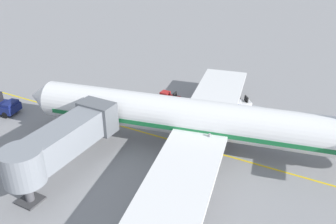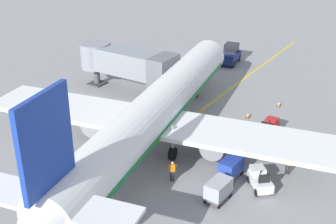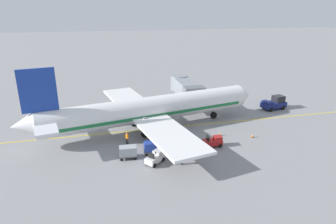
{
  "view_description": "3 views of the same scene",
  "coord_description": "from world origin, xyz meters",
  "px_view_note": "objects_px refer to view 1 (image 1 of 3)",
  "views": [
    {
      "loc": [
        -29.02,
        -11.04,
        20.22
      ],
      "look_at": [
        0.04,
        4.61,
        3.2
      ],
      "focal_mm": 39.24,
      "sensor_mm": 36.0,
      "label": 1
    },
    {
      "loc": [
        19.6,
        -26.95,
        19.27
      ],
      "look_at": [
        0.7,
        2.59,
        2.89
      ],
      "focal_mm": 47.95,
      "sensor_mm": 36.0,
      "label": 2
    },
    {
      "loc": [
        41.08,
        -5.7,
        17.61
      ],
      "look_at": [
        2.55,
        3.65,
        3.5
      ],
      "focal_mm": 31.65,
      "sensor_mm": 36.0,
      "label": 3
    }
  ],
  "objects_px": {
    "baggage_cart_front": "(232,110)",
    "safety_cone_nose_right": "(141,106)",
    "parked_airliner": "(197,119)",
    "safety_cone_nose_left": "(120,95)",
    "baggage_tug_trailing": "(169,98)",
    "jet_bridge": "(63,140)",
    "baggage_cart_second_in_train": "(260,114)",
    "ground_crew_loader": "(221,94)",
    "ground_crew_wing_walker": "(247,129)",
    "baggage_tug_lead": "(240,104)"
  },
  "relations": [
    {
      "from": "ground_crew_loader",
      "to": "safety_cone_nose_left",
      "type": "xyz_separation_m",
      "value": [
        -5.05,
        12.03,
        -0.66
      ]
    },
    {
      "from": "ground_crew_wing_walker",
      "to": "safety_cone_nose_left",
      "type": "xyz_separation_m",
      "value": [
        2.03,
        17.68,
        -0.66
      ]
    },
    {
      "from": "baggage_cart_front",
      "to": "baggage_cart_second_in_train",
      "type": "xyz_separation_m",
      "value": [
        0.52,
        -3.14,
        0.0
      ]
    },
    {
      "from": "parked_airliner",
      "to": "baggage_cart_second_in_train",
      "type": "height_order",
      "value": "parked_airliner"
    },
    {
      "from": "baggage_tug_lead",
      "to": "safety_cone_nose_right",
      "type": "bearing_deg",
      "value": 117.47
    },
    {
      "from": "ground_crew_wing_walker",
      "to": "ground_crew_loader",
      "type": "distance_m",
      "value": 9.05
    },
    {
      "from": "baggage_tug_lead",
      "to": "ground_crew_wing_walker",
      "type": "height_order",
      "value": "ground_crew_wing_walker"
    },
    {
      "from": "baggage_cart_front",
      "to": "ground_crew_wing_walker",
      "type": "height_order",
      "value": "ground_crew_wing_walker"
    },
    {
      "from": "baggage_tug_lead",
      "to": "safety_cone_nose_left",
      "type": "bearing_deg",
      "value": 104.72
    },
    {
      "from": "parked_airliner",
      "to": "ground_crew_wing_walker",
      "type": "height_order",
      "value": "parked_airliner"
    },
    {
      "from": "baggage_tug_trailing",
      "to": "safety_cone_nose_right",
      "type": "distance_m",
      "value": 3.84
    },
    {
      "from": "baggage_cart_second_in_train",
      "to": "safety_cone_nose_left",
      "type": "distance_m",
      "value": 18.11
    },
    {
      "from": "jet_bridge",
      "to": "baggage_cart_front",
      "type": "relative_size",
      "value": 4.07
    },
    {
      "from": "baggage_tug_trailing",
      "to": "safety_cone_nose_left",
      "type": "distance_m",
      "value": 6.76
    },
    {
      "from": "jet_bridge",
      "to": "safety_cone_nose_right",
      "type": "relative_size",
      "value": 20.25
    },
    {
      "from": "ground_crew_loader",
      "to": "jet_bridge",
      "type": "bearing_deg",
      "value": 162.05
    },
    {
      "from": "ground_crew_wing_walker",
      "to": "safety_cone_nose_left",
      "type": "relative_size",
      "value": 2.86
    },
    {
      "from": "baggage_tug_lead",
      "to": "baggage_cart_second_in_train",
      "type": "relative_size",
      "value": 0.91
    },
    {
      "from": "baggage_tug_trailing",
      "to": "baggage_cart_second_in_train",
      "type": "bearing_deg",
      "value": -86.85
    },
    {
      "from": "jet_bridge",
      "to": "baggage_cart_second_in_train",
      "type": "bearing_deg",
      "value": -35.48
    },
    {
      "from": "jet_bridge",
      "to": "safety_cone_nose_left",
      "type": "distance_m",
      "value": 16.95
    },
    {
      "from": "safety_cone_nose_right",
      "to": "ground_crew_loader",
      "type": "bearing_deg",
      "value": -49.31
    },
    {
      "from": "safety_cone_nose_left",
      "to": "safety_cone_nose_right",
      "type": "distance_m",
      "value": 4.57
    },
    {
      "from": "safety_cone_nose_left",
      "to": "safety_cone_nose_right",
      "type": "height_order",
      "value": "same"
    },
    {
      "from": "baggage_cart_front",
      "to": "safety_cone_nose_right",
      "type": "xyz_separation_m",
      "value": [
        -3.12,
        10.57,
        -0.66
      ]
    },
    {
      "from": "parked_airliner",
      "to": "baggage_tug_lead",
      "type": "distance_m",
      "value": 10.58
    },
    {
      "from": "safety_cone_nose_left",
      "to": "baggage_tug_lead",
      "type": "bearing_deg",
      "value": -75.28
    },
    {
      "from": "baggage_tug_lead",
      "to": "baggage_cart_second_in_train",
      "type": "bearing_deg",
      "value": -122.33
    },
    {
      "from": "baggage_cart_front",
      "to": "parked_airliner",
      "type": "bearing_deg",
      "value": 172.03
    },
    {
      "from": "ground_crew_wing_walker",
      "to": "safety_cone_nose_left",
      "type": "distance_m",
      "value": 17.81
    },
    {
      "from": "baggage_tug_lead",
      "to": "baggage_cart_front",
      "type": "height_order",
      "value": "baggage_tug_lead"
    },
    {
      "from": "jet_bridge",
      "to": "safety_cone_nose_left",
      "type": "height_order",
      "value": "jet_bridge"
    },
    {
      "from": "jet_bridge",
      "to": "baggage_tug_lead",
      "type": "height_order",
      "value": "jet_bridge"
    },
    {
      "from": "baggage_tug_lead",
      "to": "baggage_cart_front",
      "type": "distance_m",
      "value": 2.45
    },
    {
      "from": "baggage_cart_front",
      "to": "ground_crew_wing_walker",
      "type": "distance_m",
      "value": 4.53
    },
    {
      "from": "baggage_cart_front",
      "to": "safety_cone_nose_right",
      "type": "distance_m",
      "value": 11.04
    },
    {
      "from": "baggage_tug_trailing",
      "to": "baggage_cart_second_in_train",
      "type": "distance_m",
      "value": 11.4
    },
    {
      "from": "ground_crew_wing_walker",
      "to": "baggage_cart_second_in_train",
      "type": "bearing_deg",
      "value": -4.24
    },
    {
      "from": "baggage_cart_front",
      "to": "safety_cone_nose_right",
      "type": "height_order",
      "value": "baggage_cart_front"
    },
    {
      "from": "baggage_cart_front",
      "to": "baggage_tug_trailing",
      "type": "bearing_deg",
      "value": 90.71
    },
    {
      "from": "parked_airliner",
      "to": "safety_cone_nose_left",
      "type": "distance_m",
      "value": 15.4
    },
    {
      "from": "parked_airliner",
      "to": "baggage_cart_front",
      "type": "bearing_deg",
      "value": -7.97
    },
    {
      "from": "baggage_cart_front",
      "to": "ground_crew_loader",
      "type": "xyz_separation_m",
      "value": [
        3.55,
        2.81,
        0.0
      ]
    },
    {
      "from": "parked_airliner",
      "to": "safety_cone_nose_left",
      "type": "height_order",
      "value": "parked_airliner"
    },
    {
      "from": "baggage_tug_trailing",
      "to": "ground_crew_wing_walker",
      "type": "xyz_separation_m",
      "value": [
        -3.43,
        -11.08,
        0.24
      ]
    },
    {
      "from": "jet_bridge",
      "to": "baggage_cart_second_in_train",
      "type": "xyz_separation_m",
      "value": [
        17.82,
        -12.7,
        -2.5
      ]
    },
    {
      "from": "ground_crew_wing_walker",
      "to": "ground_crew_loader",
      "type": "bearing_deg",
      "value": 38.6
    },
    {
      "from": "baggage_tug_lead",
      "to": "ground_crew_wing_walker",
      "type": "xyz_separation_m",
      "value": [
        -5.96,
        -2.72,
        0.24
      ]
    },
    {
      "from": "parked_airliner",
      "to": "baggage_tug_lead",
      "type": "height_order",
      "value": "parked_airliner"
    },
    {
      "from": "jet_bridge",
      "to": "ground_crew_loader",
      "type": "xyz_separation_m",
      "value": [
        20.84,
        -6.75,
        -2.5
      ]
    }
  ]
}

